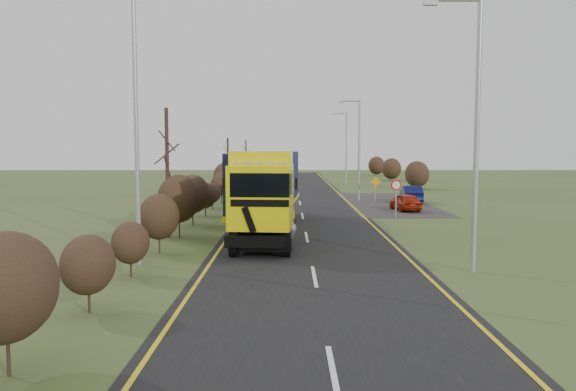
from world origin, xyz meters
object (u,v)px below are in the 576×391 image
(lorry, at_px, (267,185))
(car_blue_sedan, at_px, (411,194))
(car_red_hatchback, at_px, (405,202))
(streetlight_near, at_px, (474,122))
(speed_sign, at_px, (396,191))

(lorry, bearing_deg, car_blue_sedan, 59.01)
(car_red_hatchback, bearing_deg, streetlight_near, 77.83)
(car_red_hatchback, relative_size, streetlight_near, 0.37)
(car_red_hatchback, distance_m, speed_sign, 4.03)
(streetlight_near, bearing_deg, lorry, 128.16)
(car_red_hatchback, distance_m, car_blue_sedan, 5.62)
(lorry, relative_size, speed_sign, 6.48)
(car_blue_sedan, bearing_deg, car_red_hatchback, 78.91)
(streetlight_near, distance_m, speed_sign, 15.08)
(speed_sign, bearing_deg, streetlight_near, -91.05)
(streetlight_near, bearing_deg, speed_sign, 88.95)
(lorry, distance_m, speed_sign, 9.31)
(lorry, xyz_separation_m, car_red_hatchback, (8.87, 9.08, -1.74))
(lorry, distance_m, car_red_hatchback, 12.81)
(lorry, xyz_separation_m, streetlight_near, (7.27, -9.25, 2.76))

